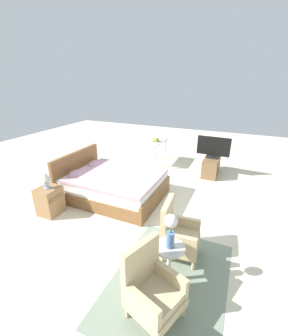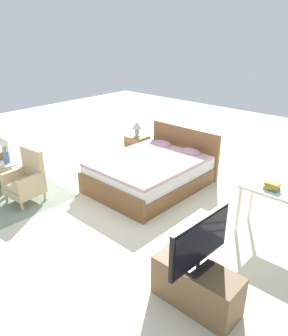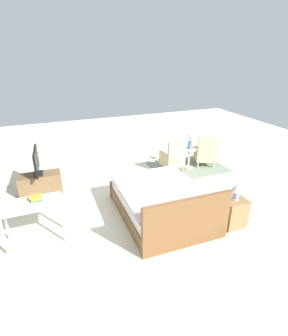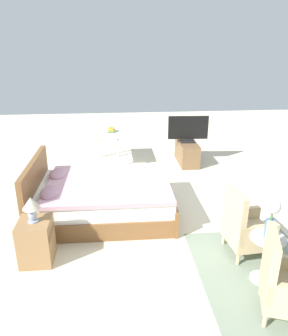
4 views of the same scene
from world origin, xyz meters
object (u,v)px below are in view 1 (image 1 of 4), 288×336
(bed, at_px, (112,185))
(vanity_desk, at_px, (155,144))
(book_stack, at_px, (156,140))
(armchair_by_window_left, at_px, (152,289))
(flower_vase, at_px, (171,228))
(nightstand, at_px, (50,201))
(side_table, at_px, (169,260))
(tv_stand, at_px, (211,166))
(table_lamp, at_px, (46,178))
(armchair_by_window_right, at_px, (177,234))
(tv_flatscreen, at_px, (213,147))

(bed, relative_size, vanity_desk, 2.10)
(vanity_desk, distance_m, book_stack, 0.20)
(armchair_by_window_left, bearing_deg, bed, 40.14)
(flower_vase, bearing_deg, nightstand, 77.21)
(book_stack, bearing_deg, side_table, -156.49)
(flower_vase, xyz_separation_m, nightstand, (0.62, 2.74, -0.59))
(tv_stand, bearing_deg, flower_vase, -179.38)
(bed, relative_size, nightstand, 3.81)
(vanity_desk, bearing_deg, side_table, -156.14)
(table_lamp, distance_m, book_stack, 3.59)
(armchair_by_window_right, height_order, tv_stand, armchair_by_window_right)
(armchair_by_window_right, xyz_separation_m, flower_vase, (-0.53, -0.04, 0.50))
(nightstand, bearing_deg, book_stack, -15.57)
(nightstand, bearing_deg, tv_stand, -38.16)
(tv_stand, bearing_deg, armchair_by_window_right, -179.95)
(nightstand, height_order, vanity_desk, vanity_desk)
(bed, xyz_separation_m, armchair_by_window_right, (-1.22, -1.92, 0.09))
(side_table, bearing_deg, tv_flatscreen, 0.61)
(bed, relative_size, armchair_by_window_right, 2.38)
(side_table, relative_size, vanity_desk, 0.57)
(vanity_desk, xyz_separation_m, book_stack, (-0.10, -0.07, 0.17))
(side_table, bearing_deg, armchair_by_window_left, 175.91)
(armchair_by_window_right, distance_m, tv_flatscreen, 3.54)
(armchair_by_window_left, distance_m, table_lamp, 2.96)
(flower_vase, bearing_deg, armchair_by_window_left, 175.91)
(tv_stand, bearing_deg, table_lamp, 141.83)
(armchair_by_window_left, distance_m, nightstand, 2.93)
(bed, distance_m, table_lamp, 1.46)
(armchair_by_window_left, height_order, nightstand, armchair_by_window_left)
(bed, height_order, book_stack, bed)
(nightstand, bearing_deg, side_table, -102.79)
(tv_stand, bearing_deg, nightstand, 141.84)
(armchair_by_window_right, xyz_separation_m, vanity_desk, (3.64, 1.80, 0.27))
(bed, bearing_deg, book_stack, -4.55)
(side_table, height_order, nightstand, side_table)
(flower_vase, height_order, vanity_desk, flower_vase)
(bed, height_order, side_table, bed)
(armchair_by_window_right, height_order, flower_vase, flower_vase)
(table_lamp, relative_size, tv_flatscreen, 0.36)
(armchair_by_window_left, xyz_separation_m, book_stack, (4.60, 1.74, 0.44))
(bed, xyz_separation_m, table_lamp, (-1.14, 0.78, 0.49))
(vanity_desk, bearing_deg, tv_flatscreen, -93.87)
(table_lamp, bearing_deg, tv_stand, -38.17)
(armchair_by_window_left, relative_size, vanity_desk, 0.88)
(flower_vase, bearing_deg, table_lamp, 77.21)
(table_lamp, bearing_deg, tv_flatscreen, -38.15)
(tv_stand, xyz_separation_m, book_stack, (0.03, 1.73, 0.57))
(armchair_by_window_left, distance_m, flower_vase, 0.72)
(bed, bearing_deg, nightstand, 145.59)
(tv_flatscreen, bearing_deg, vanity_desk, 86.13)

